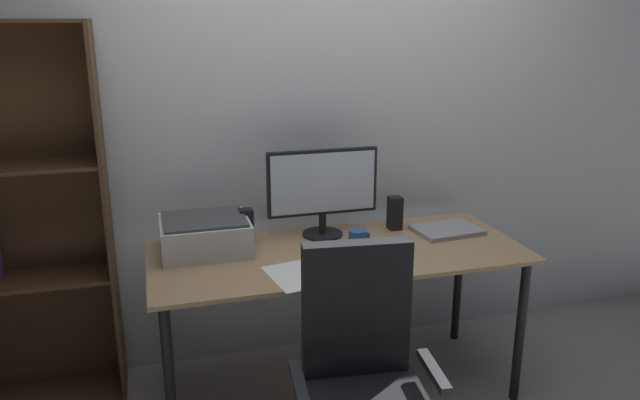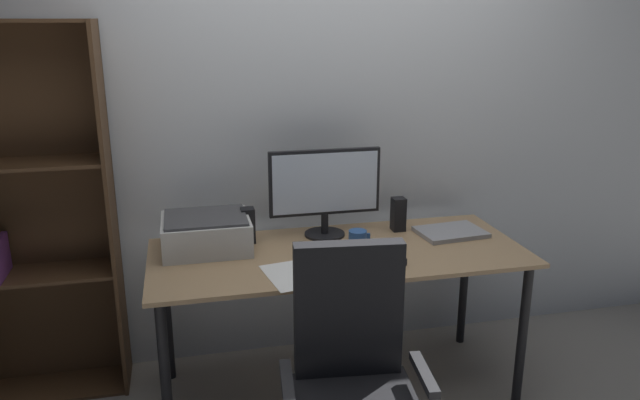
# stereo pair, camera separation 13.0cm
# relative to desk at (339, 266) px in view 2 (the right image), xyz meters

# --- Properties ---
(ground_plane) EXTENTS (12.00, 12.00, 0.00)m
(ground_plane) POSITION_rel_desk_xyz_m (0.00, 0.00, -0.66)
(ground_plane) COLOR gray
(back_wall) EXTENTS (6.40, 0.10, 2.60)m
(back_wall) POSITION_rel_desk_xyz_m (0.00, 0.53, 0.64)
(back_wall) COLOR silver
(back_wall) RESTS_ON ground
(desk) EXTENTS (1.73, 0.73, 0.74)m
(desk) POSITION_rel_desk_xyz_m (0.00, 0.00, 0.00)
(desk) COLOR tan
(desk) RESTS_ON ground
(monitor) EXTENTS (0.55, 0.20, 0.43)m
(monitor) POSITION_rel_desk_xyz_m (-0.01, 0.22, 0.33)
(monitor) COLOR black
(monitor) RESTS_ON desk
(keyboard) EXTENTS (0.29, 0.11, 0.02)m
(keyboard) POSITION_rel_desk_xyz_m (-0.04, -0.22, 0.09)
(keyboard) COLOR #B7BABC
(keyboard) RESTS_ON desk
(mouse) EXTENTS (0.08, 0.11, 0.03)m
(mouse) POSITION_rel_desk_xyz_m (0.21, -0.20, 0.09)
(mouse) COLOR black
(mouse) RESTS_ON desk
(coffee_mug) EXTENTS (0.10, 0.08, 0.10)m
(coffee_mug) POSITION_rel_desk_xyz_m (0.08, -0.02, 0.13)
(coffee_mug) COLOR #285193
(coffee_mug) RESTS_ON desk
(laptop) EXTENTS (0.34, 0.26, 0.02)m
(laptop) POSITION_rel_desk_xyz_m (0.60, 0.10, 0.09)
(laptop) COLOR #99999E
(laptop) RESTS_ON desk
(speaker_left) EXTENTS (0.06, 0.07, 0.17)m
(speaker_left) POSITION_rel_desk_xyz_m (-0.39, 0.21, 0.16)
(speaker_left) COLOR black
(speaker_left) RESTS_ON desk
(speaker_right) EXTENTS (0.06, 0.07, 0.17)m
(speaker_right) POSITION_rel_desk_xyz_m (0.37, 0.21, 0.16)
(speaker_right) COLOR black
(speaker_right) RESTS_ON desk
(printer) EXTENTS (0.40, 0.34, 0.16)m
(printer) POSITION_rel_desk_xyz_m (-0.59, 0.16, 0.16)
(printer) COLOR silver
(printer) RESTS_ON desk
(paper_sheet) EXTENTS (0.26, 0.33, 0.00)m
(paper_sheet) POSITION_rel_desk_xyz_m (-0.26, -0.23, 0.08)
(paper_sheet) COLOR white
(paper_sheet) RESTS_ON desk
(office_chair) EXTENTS (0.55, 0.54, 1.01)m
(office_chair) POSITION_rel_desk_xyz_m (-0.14, -0.73, -0.20)
(office_chair) COLOR #232326
(office_chair) RESTS_ON ground
(bookshelf) EXTENTS (0.72, 0.28, 1.77)m
(bookshelf) POSITION_rel_desk_xyz_m (-1.40, 0.36, 0.20)
(bookshelf) COLOR #4C331E
(bookshelf) RESTS_ON ground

